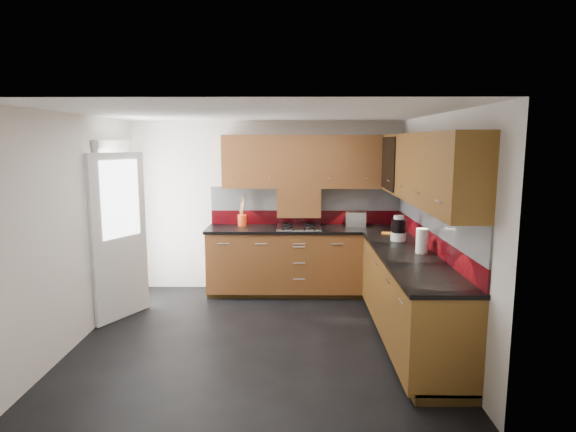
{
  "coord_description": "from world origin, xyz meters",
  "views": [
    {
      "loc": [
        0.38,
        -5.0,
        2.11
      ],
      "look_at": [
        0.31,
        0.65,
        1.24
      ],
      "focal_mm": 30.0,
      "sensor_mm": 36.0,
      "label": 1
    }
  ],
  "objects_px": {
    "gas_hob": "(299,227)",
    "food_processor": "(398,229)",
    "toaster": "(356,219)",
    "utensil_pot": "(242,219)"
  },
  "relations": [
    {
      "from": "food_processor",
      "to": "toaster",
      "type": "bearing_deg",
      "value": 111.48
    },
    {
      "from": "toaster",
      "to": "gas_hob",
      "type": "bearing_deg",
      "value": -169.09
    },
    {
      "from": "gas_hob",
      "to": "utensil_pot",
      "type": "relative_size",
      "value": 1.35
    },
    {
      "from": "toaster",
      "to": "food_processor",
      "type": "xyz_separation_m",
      "value": [
        0.38,
        -0.97,
        0.04
      ]
    },
    {
      "from": "gas_hob",
      "to": "toaster",
      "type": "xyz_separation_m",
      "value": [
        0.8,
        0.15,
        0.08
      ]
    },
    {
      "from": "toaster",
      "to": "food_processor",
      "type": "relative_size",
      "value": 0.99
    },
    {
      "from": "toaster",
      "to": "utensil_pot",
      "type": "bearing_deg",
      "value": 178.73
    },
    {
      "from": "utensil_pot",
      "to": "toaster",
      "type": "distance_m",
      "value": 1.59
    },
    {
      "from": "gas_hob",
      "to": "food_processor",
      "type": "bearing_deg",
      "value": -34.73
    },
    {
      "from": "utensil_pot",
      "to": "toaster",
      "type": "bearing_deg",
      "value": -1.27
    }
  ]
}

